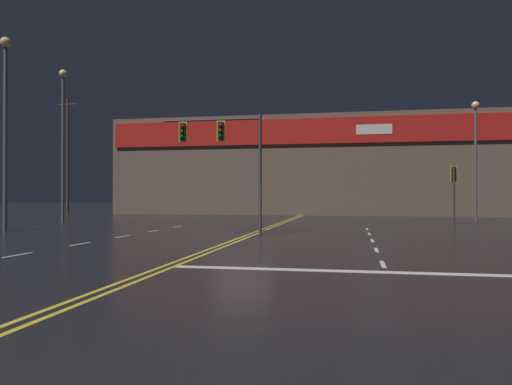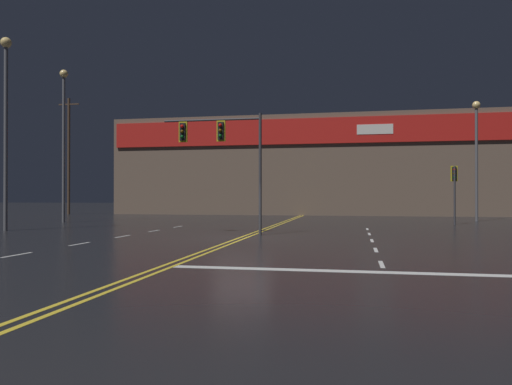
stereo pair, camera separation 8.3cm
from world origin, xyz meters
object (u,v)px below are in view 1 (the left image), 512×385
(traffic_signal_median, at_px, (220,143))
(streetlight_far_left, at_px, (5,108))
(streetlight_far_median, at_px, (63,126))
(streetlight_near_left, at_px, (476,144))
(traffic_signal_corner_northeast, at_px, (454,181))

(traffic_signal_median, distance_m, streetlight_far_left, 11.94)
(streetlight_far_left, distance_m, streetlight_far_median, 8.32)
(streetlight_near_left, xyz_separation_m, streetlight_far_median, (-28.42, -6.93, 1.06))
(streetlight_far_left, xyz_separation_m, streetlight_far_median, (-1.76, 8.13, 0.21))
(traffic_signal_median, bearing_deg, streetlight_far_left, 178.69)
(traffic_signal_median, height_order, traffic_signal_corner_northeast, traffic_signal_median)
(traffic_signal_corner_northeast, height_order, streetlight_near_left, streetlight_near_left)
(traffic_signal_corner_northeast, xyz_separation_m, streetlight_far_median, (-26.04, -2.31, 3.90))
(traffic_signal_corner_northeast, bearing_deg, streetlight_near_left, 62.78)
(traffic_signal_median, xyz_separation_m, traffic_signal_corner_northeast, (12.52, 10.70, -1.61))
(streetlight_far_left, relative_size, streetlight_far_median, 0.96)
(streetlight_far_median, bearing_deg, traffic_signal_median, -31.83)
(streetlight_far_left, height_order, streetlight_far_median, streetlight_far_median)
(traffic_signal_median, height_order, streetlight_near_left, streetlight_near_left)
(traffic_signal_median, distance_m, streetlight_near_left, 21.41)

